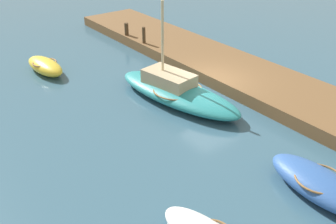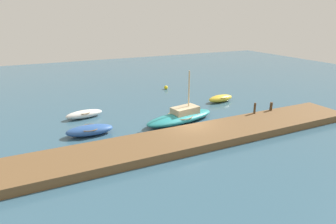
# 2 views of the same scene
# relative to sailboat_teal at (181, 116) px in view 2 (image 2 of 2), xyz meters

# --- Properties ---
(ground_plane) EXTENTS (84.00, 84.00, 0.00)m
(ground_plane) POSITION_rel_sailboat_teal_xyz_m (-0.17, -1.90, -0.49)
(ground_plane) COLOR #33566B
(dock_platform) EXTENTS (27.60, 3.94, 0.59)m
(dock_platform) POSITION_rel_sailboat_teal_xyz_m (-0.17, -4.13, -0.19)
(dock_platform) COLOR brown
(dock_platform) RESTS_ON ground_plane
(sailboat_teal) EXTENTS (7.12, 3.34, 4.47)m
(sailboat_teal) POSITION_rel_sailboat_teal_xyz_m (0.00, 0.00, 0.00)
(sailboat_teal) COLOR teal
(sailboat_teal) RESTS_ON ground_plane
(rowboat_white) EXTENTS (3.45, 1.52, 0.71)m
(rowboat_white) POSITION_rel_sailboat_teal_xyz_m (-7.53, 4.74, -0.12)
(rowboat_white) COLOR white
(rowboat_white) RESTS_ON ground_plane
(dinghy_yellow) EXTENTS (3.16, 1.46, 0.75)m
(dinghy_yellow) POSITION_rel_sailboat_teal_xyz_m (6.80, 3.55, -0.10)
(dinghy_yellow) COLOR gold
(dinghy_yellow) RESTS_ON ground_plane
(rowboat_blue) EXTENTS (3.71, 1.74, 0.80)m
(rowboat_blue) POSITION_rel_sailboat_teal_xyz_m (-7.87, 0.48, -0.08)
(rowboat_blue) COLOR #2D569E
(rowboat_blue) RESTS_ON ground_plane
(mooring_post_west) EXTENTS (0.20, 0.20, 0.98)m
(mooring_post_west) POSITION_rel_sailboat_teal_xyz_m (6.18, -2.41, 0.60)
(mooring_post_west) COLOR #47331E
(mooring_post_west) RESTS_ON dock_platform
(mooring_post_mid_west) EXTENTS (0.25, 0.25, 0.77)m
(mooring_post_mid_west) POSITION_rel_sailboat_teal_xyz_m (8.14, -2.41, 0.49)
(mooring_post_mid_west) COLOR #47331E
(mooring_post_mid_west) RESTS_ON dock_platform
(marker_buoy) EXTENTS (0.48, 0.48, 0.48)m
(marker_buoy) POSITION_rel_sailboat_teal_xyz_m (3.81, 11.12, -0.25)
(marker_buoy) COLOR yellow
(marker_buoy) RESTS_ON ground_plane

